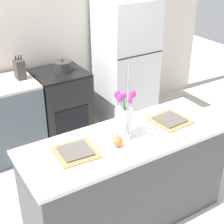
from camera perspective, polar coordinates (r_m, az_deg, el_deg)
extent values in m
plane|color=beige|center=(3.37, 2.34, -17.05)|extent=(10.00, 10.00, 0.00)
cube|color=silver|center=(4.31, -12.73, 13.44)|extent=(5.20, 0.08, 2.70)
cube|color=#4C4C51|center=(3.09, 2.50, -11.45)|extent=(1.76, 0.62, 0.85)
cube|color=silver|center=(2.83, 2.68, -4.49)|extent=(1.80, 0.66, 0.03)
cube|color=black|center=(4.31, -8.37, 0.87)|extent=(0.60, 0.60, 0.88)
cube|color=black|center=(4.12, -8.81, 6.49)|extent=(0.60, 0.60, 0.02)
cube|color=black|center=(4.08, -6.58, -1.21)|extent=(0.42, 0.01, 0.29)
cube|color=silver|center=(4.57, 2.28, 8.12)|extent=(0.68, 0.64, 1.66)
cube|color=black|center=(4.26, 4.79, 9.36)|extent=(0.67, 0.01, 0.01)
cylinder|color=#B2B5B7|center=(4.31, 2.68, 3.04)|extent=(0.02, 0.02, 0.72)
cylinder|color=silver|center=(2.75, 1.91, -1.89)|extent=(0.14, 0.14, 0.26)
cylinder|color=#3D8438|center=(2.74, 2.50, -0.74)|extent=(0.06, 0.01, 0.23)
ellipsoid|color=#B22889|center=(2.69, 3.01, 1.86)|extent=(0.03, 0.03, 0.05)
cylinder|color=#3D8438|center=(2.73, 1.93, -0.41)|extent=(0.04, 0.05, 0.27)
ellipsoid|color=#B22889|center=(2.68, 1.99, 2.74)|extent=(0.04, 0.04, 0.05)
cylinder|color=#3D8438|center=(2.74, 1.61, -0.56)|extent=(0.02, 0.07, 0.25)
ellipsoid|color=#B22889|center=(2.69, 1.20, 2.44)|extent=(0.05, 0.05, 0.07)
cylinder|color=#3D8438|center=(2.71, 1.30, -0.34)|extent=(0.04, 0.03, 0.29)
ellipsoid|color=#B22889|center=(2.64, 0.89, 2.92)|extent=(0.05, 0.05, 0.07)
cylinder|color=#3D8438|center=(2.69, 1.70, -0.53)|extent=(0.08, 0.04, 0.29)
ellipsoid|color=#B22889|center=(2.59, 1.31, 2.32)|extent=(0.04, 0.04, 0.07)
cylinder|color=#3D8438|center=(2.68, 2.30, -0.58)|extent=(0.02, 0.13, 0.29)
ellipsoid|color=#B22889|center=(2.56, 2.98, 1.96)|extent=(0.04, 0.04, 0.05)
cylinder|color=#3D8438|center=(2.71, 2.52, -0.26)|extent=(0.07, 0.06, 0.30)
ellipsoid|color=#B22889|center=(2.63, 3.48, 3.00)|extent=(0.05, 0.05, 0.07)
ellipsoid|color=#C66B33|center=(2.67, 0.94, -4.98)|extent=(0.08, 0.08, 0.09)
cone|color=#C66B33|center=(2.65, 0.95, -4.09)|extent=(0.04, 0.04, 0.03)
cylinder|color=brown|center=(2.64, 0.96, -3.67)|extent=(0.01, 0.01, 0.02)
cube|color=olive|center=(2.64, -6.04, -6.65)|extent=(0.34, 0.34, 0.01)
cube|color=#514C47|center=(2.63, -6.06, -6.44)|extent=(0.24, 0.24, 0.01)
cube|color=olive|center=(3.08, 9.59, -1.40)|extent=(0.34, 0.34, 0.01)
cube|color=#514C47|center=(3.08, 9.60, -1.20)|extent=(0.24, 0.24, 0.01)
cylinder|color=#2D2D2D|center=(4.10, -8.20, 7.41)|extent=(0.21, 0.21, 0.11)
cylinder|color=#2D2D2D|center=(4.07, -8.26, 8.24)|extent=(0.22, 0.22, 0.01)
sphere|color=black|center=(4.07, -8.27, 8.49)|extent=(0.02, 0.02, 0.02)
cube|color=#3D3833|center=(3.97, -15.07, 6.87)|extent=(0.10, 0.14, 0.22)
cylinder|color=black|center=(3.92, -15.73, 8.61)|extent=(0.01, 0.01, 0.05)
cylinder|color=black|center=(3.93, -15.32, 8.70)|extent=(0.01, 0.01, 0.05)
cylinder|color=black|center=(3.93, -14.90, 8.80)|extent=(0.01, 0.01, 0.05)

